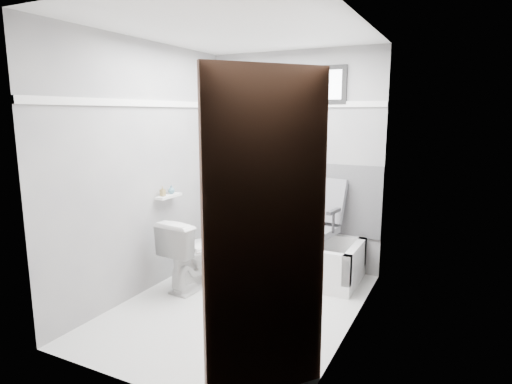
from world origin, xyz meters
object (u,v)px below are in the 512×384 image
Objects in this scene: office_chair at (312,224)px; bathtub at (289,256)px; door at (286,261)px; soap_bottle_a at (163,191)px; soap_bottle_b at (171,189)px; toilet at (194,253)px.

bathtub is at bearing -160.23° from office_chair.
office_chair reaches higher than bathtub.
door reaches higher than bathtub.
soap_bottle_a is (-1.05, -0.78, 0.76)m from bathtub.
soap_bottle_a is at bearing -139.32° from office_chair.
bathtub is 1.44m from soap_bottle_b.
office_chair is at bearing 28.12° from soap_bottle_b.
soap_bottle_b is (0.00, 0.14, -0.01)m from soap_bottle_a.
soap_bottle_b reaches higher than toilet.
toilet is at bearing -133.54° from office_chair.
office_chair is 10.71× the size of soap_bottle_b.
soap_bottle_a is at bearing -90.00° from soap_bottle_b.
soap_bottle_b is (-1.05, -0.64, 0.75)m from bathtub.
soap_bottle_a is 0.14m from soap_bottle_b.
bathtub is at bearing -129.46° from toilet.
soap_bottle_b is (-1.29, -0.69, 0.37)m from office_chair.
office_chair is at bearing -135.58° from toilet.
office_chair is (0.24, 0.05, 0.37)m from bathtub.
bathtub is 15.37× the size of soap_bottle_a.
toilet is at bearing 10.17° from soap_bottle_a.
bathtub is 1.51m from soap_bottle_a.
bathtub is 0.45m from office_chair.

